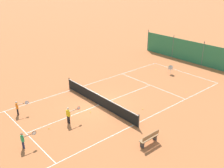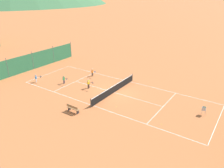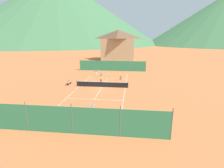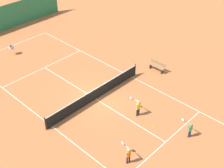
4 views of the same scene
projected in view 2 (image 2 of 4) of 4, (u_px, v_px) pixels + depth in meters
The scene contains 15 objects.
ground_plane at pixel (114, 92), 27.05m from camera, with size 600.00×600.00×0.00m, color #BC6638.
court_line_markings at pixel (114, 92), 27.05m from camera, with size 8.25×23.85×0.01m.
tennis_net at pixel (114, 89), 26.86m from camera, with size 9.18×0.08×1.06m.
windscreen_fence_far at pixel (33, 61), 34.51m from camera, with size 17.28×0.08×2.90m.
player_far_service at pixel (64, 79), 29.35m from camera, with size 0.39×0.95×1.12m.
player_far_baseline at pixel (36, 78), 29.81m from camera, with size 0.50×0.95×1.11m.
player_near_service at pixel (89, 83), 27.91m from camera, with size 0.44×1.06×1.28m.
player_near_baseline at pixel (93, 72), 31.90m from camera, with size 0.50×0.95×1.15m.
tennis_ball_alley_left at pixel (206, 107), 23.72m from camera, with size 0.07×0.07×0.07m, color #CCE033.
tennis_ball_service_box at pixel (103, 91), 27.29m from camera, with size 0.07×0.07×0.07m, color #CCE033.
tennis_ball_far_corner at pixel (162, 124), 20.61m from camera, with size 0.07×0.07×0.07m, color #CCE033.
tennis_ball_near_corner at pixel (81, 85), 29.17m from camera, with size 0.07×0.07×0.07m, color #CCE033.
tennis_ball_mid_court at pixel (116, 107), 23.69m from camera, with size 0.07×0.07×0.07m, color #CCE033.
ball_hopper at pixel (204, 109), 21.96m from camera, with size 0.36×0.36×0.89m.
courtside_bench at pixel (73, 108), 22.51m from camera, with size 0.36×1.50×0.84m.
Camera 2 is at (-20.37, -13.46, 11.70)m, focal length 35.00 mm.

